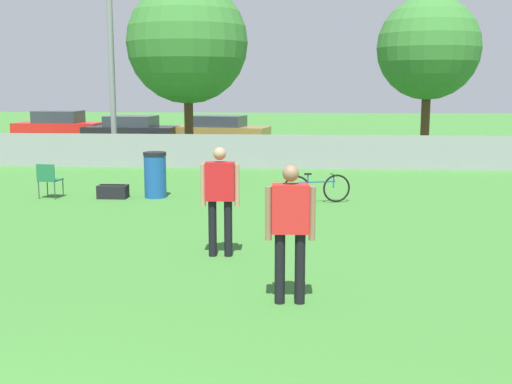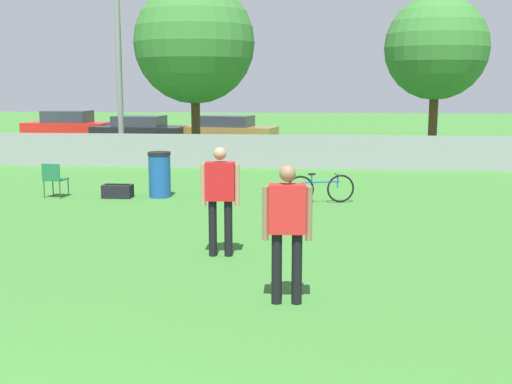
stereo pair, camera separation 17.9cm
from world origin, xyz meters
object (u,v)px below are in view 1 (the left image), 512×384
Objects in this scene: tree_far_right at (428,48)px; gear_bag_sideline at (113,192)px; parked_car_tan at (217,131)px; trash_bin at (155,175)px; parked_car_red at (59,127)px; player_thrower_red at (290,223)px; bicycle_sideline at (317,188)px; player_defender_red at (220,193)px; folding_chair_sideline at (49,178)px; tree_near_pole at (187,43)px; parked_car_dark at (131,131)px.

gear_bag_sideline is at bearing -135.06° from tree_far_right.
trash_bin is at bearing -77.48° from parked_car_tan.
gear_bag_sideline is (-8.97, -8.95, -3.80)m from tree_far_right.
tree_far_right is 1.46× the size of parked_car_red.
player_thrower_red is 1.11× the size of bicycle_sideline.
player_defender_red is 1.00× the size of player_thrower_red.
player_thrower_red reaches higher than trash_bin.
tree_far_right is at bearing 47.73° from trash_bin.
tree_near_pole is at bearing -97.08° from folding_chair_sideline.
tree_near_pole is 8.61m from trash_bin.
tree_near_pole is at bearing 101.87° from player_thrower_red.
gear_bag_sideline is at bearing 118.67° from player_thrower_red.
trash_bin reaches higher than bicycle_sideline.
bicycle_sideline is 3.89m from trash_bin.
parked_car_tan is (7.65, -1.05, -0.06)m from parked_car_red.
tree_near_pole is 10.51m from parked_car_red.
tree_near_pole is 3.62× the size of player_thrower_red.
tree_near_pole is 13.69m from player_defender_red.
player_thrower_red is 6.96m from bicycle_sideline.
parked_car_red is at bearing 114.82° from player_defender_red.
player_defender_red is at bearing 140.48° from folding_chair_sideline.
bicycle_sideline is 0.37× the size of parked_car_dark.
player_defender_red reaches higher than gear_bag_sideline.
folding_chair_sideline is 6.37m from bicycle_sideline.
parked_car_dark is (-1.57, 13.37, 0.17)m from folding_chair_sideline.
gear_bag_sideline is (1.51, 0.12, -0.33)m from folding_chair_sideline.
gear_bag_sideline is 13.62m from parked_car_dark.
folding_chair_sideline is 0.21× the size of parked_car_red.
player_defender_red reaches higher than trash_bin.
parked_car_tan is at bearing 90.93° from bicycle_sideline.
tree_near_pole is at bearing 99.61° from player_defender_red.
parked_car_dark is (-7.94, 13.53, 0.33)m from bicycle_sideline.
trash_bin is 0.26× the size of parked_car_dark.
parked_car_dark is 3.82m from parked_car_tan.
tree_far_right is at bearing 50.34° from bicycle_sideline.
trash_bin is at bearing -132.27° from tree_far_right.
bicycle_sideline is 1.42× the size of trash_bin.
trash_bin is at bearing 112.00° from player_thrower_red.
bicycle_sideline reaches higher than gear_bag_sideline.
player_defender_red is at bearing -112.28° from tree_far_right.
tree_near_pole is 8.58m from tree_far_right.
parked_car_red is 0.96× the size of parked_car_dark.
tree_near_pole reaches higher than tree_far_right.
tree_far_right is at bearing -18.74° from parked_car_red.
folding_chair_sideline is at bearing -175.49° from gear_bag_sideline.
tree_far_right is 1.21× the size of parked_car_tan.
folding_chair_sideline is (-1.96, -8.11, -3.64)m from tree_near_pole.
player_defender_red is 0.43× the size of parked_car_red.
tree_far_right reaches higher than player_defender_red.
parked_car_red reaches higher than parked_car_dark.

